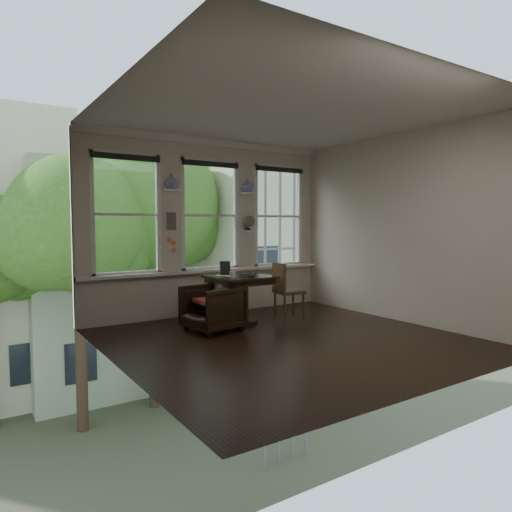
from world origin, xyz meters
TOP-DOWN VIEW (x-y plane):
  - ground at (0.00, 0.00)m, footprint 4.50×4.50m
  - ceiling at (0.00, 0.00)m, footprint 4.50×4.50m
  - wall_back at (0.00, 2.25)m, footprint 4.50×0.00m
  - wall_front at (0.00, -2.25)m, footprint 4.50×0.00m
  - wall_left at (-2.25, 0.00)m, footprint 0.00×4.50m
  - wall_right at (2.25, 0.00)m, footprint 0.00×4.50m
  - window_left at (-1.45, 2.25)m, footprint 1.10×0.12m
  - window_center at (0.00, 2.25)m, footprint 1.10×0.12m
  - window_right at (1.45, 2.25)m, footprint 1.10×0.12m
  - shelf_left at (-0.72, 2.15)m, footprint 0.26×0.16m
  - shelf_right at (0.72, 2.15)m, footprint 0.26×0.16m
  - intercom at (-0.72, 2.18)m, footprint 0.14×0.06m
  - sticky_notes at (-0.72, 2.19)m, footprint 0.16×0.01m
  - desk_fan at (0.72, 2.13)m, footprint 0.20×0.20m
  - vase_left at (-0.72, 2.15)m, footprint 0.24×0.24m
  - vase_right at (0.72, 2.15)m, footprint 0.24×0.24m
  - table at (0.00, 1.24)m, footprint 0.90×0.90m
  - armchair_left at (-0.60, 0.99)m, footprint 0.84×0.83m
  - cushion_red at (-0.60, 0.99)m, footprint 0.45×0.45m
  - side_chair_right at (0.86, 1.09)m, footprint 0.48×0.48m
  - laptop at (0.12, 1.08)m, footprint 0.37×0.24m
  - mug at (-0.23, 1.06)m, footprint 0.11×0.11m
  - drinking_glass at (0.04, 0.96)m, footprint 0.15×0.15m
  - tablet at (-0.15, 1.42)m, footprint 0.17×0.12m
  - papers at (-0.18, 1.37)m, footprint 0.33×0.37m

SIDE VIEW (x-z plane):
  - ground at x=0.00m, z-range 0.00..0.00m
  - armchair_left at x=-0.60m, z-range 0.00..0.68m
  - table at x=0.00m, z-range 0.00..0.75m
  - cushion_red at x=-0.60m, z-range 0.42..0.48m
  - side_chair_right at x=0.86m, z-range 0.00..0.92m
  - papers at x=-0.18m, z-range 0.75..0.75m
  - laptop at x=0.12m, z-range 0.75..0.78m
  - mug at x=-0.23m, z-range 0.75..0.85m
  - drinking_glass at x=0.04m, z-range 0.75..0.85m
  - tablet at x=-0.15m, z-range 0.75..0.97m
  - sticky_notes at x=-0.72m, z-range 1.13..1.37m
  - wall_back at x=0.00m, z-range -0.75..3.75m
  - wall_front at x=0.00m, z-range -0.75..3.75m
  - wall_left at x=-2.25m, z-range -0.75..3.75m
  - wall_right at x=2.25m, z-range -0.75..3.75m
  - desk_fan at x=0.72m, z-range 1.41..1.65m
  - intercom at x=-0.72m, z-range 1.46..1.74m
  - window_left at x=-1.45m, z-range 0.75..2.65m
  - window_center at x=0.00m, z-range 0.75..2.65m
  - window_right at x=1.45m, z-range 0.75..2.65m
  - shelf_left at x=-0.72m, z-range 2.08..2.12m
  - shelf_right at x=0.72m, z-range 2.08..2.12m
  - vase_left at x=-0.72m, z-range 2.12..2.36m
  - vase_right at x=0.72m, z-range 2.12..2.36m
  - ceiling at x=0.00m, z-range 3.00..3.00m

